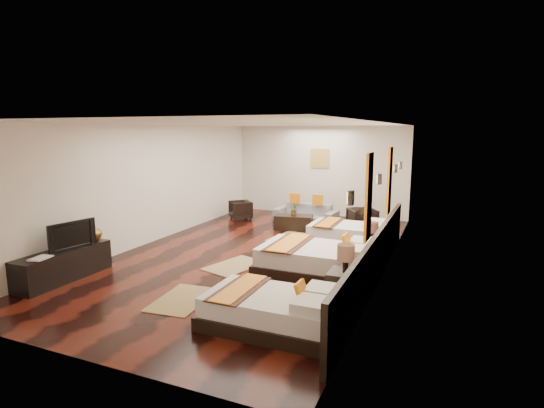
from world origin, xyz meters
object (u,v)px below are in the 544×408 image
at_px(bed_mid, 320,261).
at_px(table_plant, 294,210).
at_px(tv, 70,235).
at_px(figurine, 93,232).
at_px(armchair_left, 240,210).
at_px(coffee_table, 294,222).
at_px(nightstand_a, 345,285).
at_px(tv_console, 64,265).
at_px(bed_far, 349,234).
at_px(sofa, 306,213).
at_px(book, 34,258).
at_px(armchair_right, 362,220).
at_px(nightstand_b, 372,249).
at_px(bed_near, 273,310).

height_order(bed_mid, table_plant, bed_mid).
xyz_separation_m(tv, figurine, (-0.05, 0.58, -0.08)).
xyz_separation_m(bed_mid, armchair_left, (-3.69, 3.95, -0.01)).
bearing_deg(coffee_table, armchair_left, 161.00).
bearing_deg(bed_mid, nightstand_a, -57.85).
xyz_separation_m(tv_console, tv, (0.05, 0.13, 0.53)).
bearing_deg(table_plant, bed_far, -27.29).
height_order(figurine, table_plant, figurine).
relative_size(bed_far, sofa, 1.01).
relative_size(bed_far, armchair_left, 3.01).
distance_m(bed_far, book, 6.54).
distance_m(bed_far, tv, 6.00).
bearing_deg(nightstand_a, bed_mid, 122.15).
bearing_deg(armchair_right, figurine, -162.03).
bearing_deg(nightstand_b, sofa, 127.79).
xyz_separation_m(bed_mid, nightstand_a, (0.75, -1.19, 0.05)).
relative_size(armchair_left, table_plant, 2.23).
bearing_deg(bed_far, sofa, 132.32).
distance_m(sofa, armchair_right, 1.85).
xyz_separation_m(bed_far, sofa, (-1.72, 1.88, 0.03)).
height_order(tv_console, sofa, tv_console).
bearing_deg(tv_console, nightstand_a, 9.38).
height_order(armchair_right, table_plant, table_plant).
bearing_deg(bed_mid, book, -148.50).
distance_m(bed_mid, book, 4.93).
relative_size(figurine, sofa, 0.20).
bearing_deg(bed_far, table_plant, 152.71).
height_order(tv_console, table_plant, table_plant).
bearing_deg(figurine, tv, -85.04).
height_order(bed_mid, tv, tv).
height_order(nightstand_b, tv_console, nightstand_b).
bearing_deg(book, bed_mid, 31.50).
bearing_deg(coffee_table, book, -112.97).
bearing_deg(bed_far, bed_near, -90.00).
xyz_separation_m(armchair_left, armchair_right, (3.73, -0.19, 0.04)).
distance_m(nightstand_a, armchair_left, 6.79).
xyz_separation_m(tv, armchair_left, (0.46, 5.82, -0.53)).
bearing_deg(book, coffee_table, 67.03).
bearing_deg(sofa, table_plant, -86.60).
bearing_deg(figurine, bed_near, -12.73).
distance_m(armchair_left, table_plant, 2.08).
xyz_separation_m(bed_near, bed_far, (0.00, 4.68, 0.00)).
xyz_separation_m(armchair_right, table_plant, (-1.77, -0.43, 0.22)).
distance_m(bed_near, book, 4.22).
xyz_separation_m(tv_console, coffee_table, (2.48, 5.28, -0.08)).
distance_m(tv_console, armchair_left, 5.98).
xyz_separation_m(bed_mid, tv_console, (-4.20, -2.01, -0.01)).
distance_m(nightstand_b, tv, 5.77).
xyz_separation_m(bed_near, tv_console, (-4.19, 0.24, 0.03)).
relative_size(nightstand_b, table_plant, 3.08).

